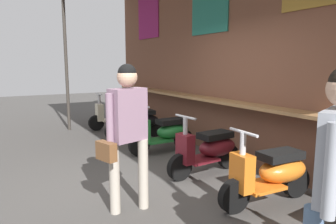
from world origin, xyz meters
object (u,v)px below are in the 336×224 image
Objects in this scene: scooter_cream at (117,114)px; scooter_black at (138,122)px; scooter_orange at (272,173)px; scooter_maroon at (209,149)px; scooter_green at (166,132)px; shopper_with_handbag at (127,123)px.

scooter_cream and scooter_black have the same top height.
scooter_black is at bearing -86.10° from scooter_orange.
scooter_black and scooter_maroon have the same top height.
scooter_green is 1.39m from scooter_maroon.
scooter_black is 1.00× the size of scooter_green.
scooter_cream and scooter_green have the same top height.
shopper_with_handbag reaches higher than scooter_maroon.
shopper_with_handbag is (0.55, -1.62, 0.67)m from scooter_maroon.
scooter_cream is at bearing -85.75° from scooter_black.
shopper_with_handbag reaches higher than scooter_black.
scooter_orange is at bearing 89.86° from scooter_green.
scooter_orange is 0.82× the size of shopper_with_handbag.
scooter_green is 1.00× the size of scooter_orange.
scooter_black is 0.82× the size of shopper_with_handbag.
scooter_cream is 4.88m from shopper_with_handbag.
scooter_maroon is 0.82× the size of shopper_with_handbag.
scooter_orange is at bearing 50.36° from shopper_with_handbag.
scooter_orange is (2.65, -0.00, 0.00)m from scooter_green.
scooter_cream is 1.32m from scooter_black.
scooter_orange is (3.94, 0.00, 0.00)m from scooter_black.
shopper_with_handbag is at bearing -19.62° from scooter_orange.
scooter_black is 1.00× the size of scooter_maroon.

